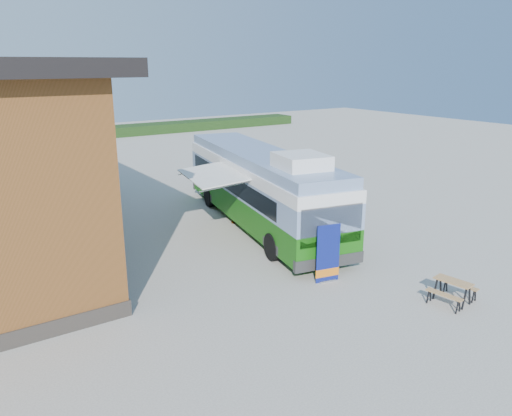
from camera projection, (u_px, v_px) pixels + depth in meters
ground at (298, 268)px, 18.62m from camera, size 100.00×100.00×0.00m
hedge at (134, 130)px, 53.04m from camera, size 40.00×3.00×1.00m
bus at (260, 185)px, 23.10m from camera, size 5.33×13.44×4.04m
awning at (221, 168)px, 21.74m from camera, size 3.36×4.61×0.52m
banner at (328, 259)px, 17.23m from camera, size 0.90×0.30×2.09m
picnic_table at (453, 286)px, 15.81m from camera, size 1.47×1.34×0.75m
person_a at (234, 204)px, 23.71m from camera, size 0.78×0.79×1.84m
person_b at (106, 217)px, 21.98m from camera, size 1.03×1.04×1.69m
slurry_tanker at (35, 169)px, 29.20m from camera, size 2.35×6.40×2.37m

